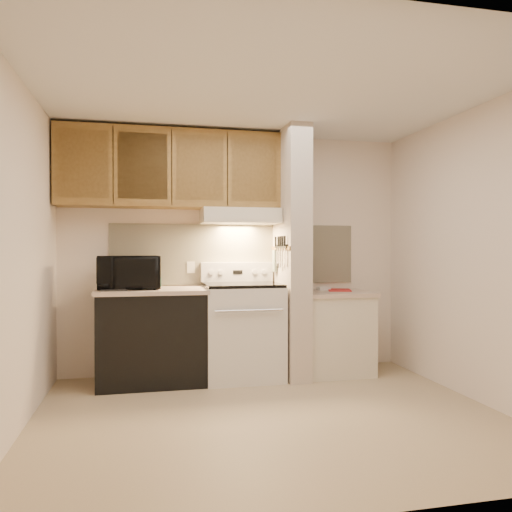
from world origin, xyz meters
name	(u,v)px	position (x,y,z in m)	size (l,w,h in m)	color
floor	(270,416)	(0.00, 0.00, 0.00)	(3.60, 3.60, 0.00)	tan
ceiling	(270,91)	(0.00, 0.00, 2.50)	(3.60, 3.60, 0.00)	white
wall_back	(236,253)	(0.00, 1.50, 1.25)	(3.60, 0.02, 2.50)	#F6E3D0
wall_left	(18,255)	(-1.80, 0.00, 1.25)	(0.02, 3.00, 2.50)	#F6E3D0
wall_right	(476,254)	(1.80, 0.00, 1.25)	(0.02, 3.00, 2.50)	#F6E3D0
backsplash	(236,254)	(0.00, 1.49, 1.24)	(2.60, 0.02, 0.63)	#EFE4BF
range_body	(242,332)	(0.00, 1.16, 0.46)	(0.76, 0.65, 0.92)	silver
oven_window	(249,334)	(0.00, 0.84, 0.50)	(0.50, 0.01, 0.30)	black
oven_handle	(249,311)	(0.00, 0.80, 0.72)	(0.02, 0.02, 0.65)	silver
cooktop	(242,285)	(0.00, 1.16, 0.94)	(0.74, 0.64, 0.03)	black
range_backguard	(237,272)	(0.00, 1.44, 1.05)	(0.76, 0.08, 0.20)	silver
range_display	(238,272)	(0.00, 1.40, 1.05)	(0.10, 0.01, 0.04)	black
range_knob_left_outer	(211,272)	(-0.28, 1.40, 1.05)	(0.05, 0.05, 0.02)	silver
range_knob_left_inner	(221,272)	(-0.18, 1.40, 1.05)	(0.05, 0.05, 0.02)	silver
range_knob_right_inner	(255,272)	(0.18, 1.40, 1.05)	(0.05, 0.05, 0.02)	silver
range_knob_right_outer	(264,272)	(0.28, 1.40, 1.05)	(0.05, 0.05, 0.02)	silver
dishwasher_front	(152,338)	(-0.88, 1.17, 0.43)	(1.00, 0.63, 0.87)	black
left_countertop	(152,291)	(-0.88, 1.17, 0.89)	(1.04, 0.67, 0.04)	#CBB09B
spoon_rest	(114,290)	(-1.22, 0.97, 0.92)	(0.23, 0.07, 0.02)	black
teal_jar	(157,282)	(-0.83, 1.39, 0.96)	(0.09, 0.09, 0.10)	#2F6B5F
outlet	(191,267)	(-0.48, 1.48, 1.10)	(0.08, 0.01, 0.12)	beige
microwave	(128,273)	(-1.10, 1.15, 1.07)	(0.57, 0.39, 0.32)	black
partition_pillar	(291,253)	(0.51, 1.15, 1.25)	(0.22, 0.70, 2.50)	beige
pillar_trim	(280,248)	(0.39, 1.15, 1.30)	(0.01, 0.70, 0.04)	olive
knife_strip	(281,246)	(0.39, 1.10, 1.32)	(0.02, 0.42, 0.04)	black
knife_blade_a	(285,256)	(0.38, 0.93, 1.22)	(0.01, 0.04, 0.16)	silver
knife_handle_a	(285,241)	(0.38, 0.93, 1.37)	(0.02, 0.02, 0.10)	black
knife_blade_b	(282,257)	(0.38, 1.02, 1.21)	(0.01, 0.04, 0.18)	silver
knife_handle_b	(282,241)	(0.38, 1.01, 1.37)	(0.02, 0.02, 0.10)	black
knife_blade_c	(280,258)	(0.38, 1.10, 1.20)	(0.01, 0.04, 0.20)	silver
knife_handle_c	(280,241)	(0.38, 1.10, 1.37)	(0.02, 0.02, 0.10)	black
knife_blade_d	(278,256)	(0.38, 1.18, 1.22)	(0.01, 0.04, 0.16)	silver
knife_handle_d	(278,241)	(0.38, 1.17, 1.37)	(0.02, 0.02, 0.10)	black
knife_blade_e	(276,257)	(0.38, 1.25, 1.21)	(0.01, 0.04, 0.18)	silver
knife_handle_e	(276,241)	(0.38, 1.27, 1.37)	(0.02, 0.02, 0.10)	black
oven_mitt	(275,261)	(0.38, 1.32, 1.17)	(0.03, 0.09, 0.23)	gray
right_cab_base	(334,334)	(0.97, 1.15, 0.40)	(0.70, 0.60, 0.81)	beige
right_countertop	(334,293)	(0.97, 1.15, 0.83)	(0.74, 0.64, 0.04)	#CBB09B
red_folder	(339,290)	(1.07, 1.25, 0.86)	(0.23, 0.32, 0.01)	red
white_box	(323,288)	(0.92, 1.33, 0.87)	(0.13, 0.09, 0.04)	white
range_hood	(240,216)	(0.00, 1.28, 1.62)	(0.78, 0.44, 0.15)	beige
hood_lip	(244,219)	(0.00, 1.07, 1.58)	(0.78, 0.04, 0.06)	beige
upper_cabinets	(171,169)	(-0.69, 1.32, 2.08)	(2.18, 0.33, 0.77)	olive
cab_door_a	(83,164)	(-1.51, 1.17, 2.08)	(0.46, 0.01, 0.63)	olive
cab_gap_a	(113,165)	(-1.23, 1.16, 2.08)	(0.01, 0.01, 0.73)	black
cab_door_b	(143,166)	(-0.96, 1.17, 2.08)	(0.46, 0.01, 0.63)	olive
cab_gap_b	(172,167)	(-0.69, 1.16, 2.08)	(0.01, 0.01, 0.73)	black
cab_door_c	(200,168)	(-0.42, 1.17, 2.08)	(0.46, 0.01, 0.63)	olive
cab_gap_c	(227,169)	(-0.14, 1.16, 2.08)	(0.01, 0.01, 0.73)	black
cab_door_d	(254,170)	(0.13, 1.17, 2.08)	(0.46, 0.01, 0.63)	olive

